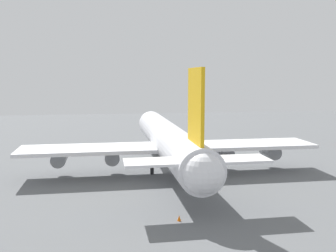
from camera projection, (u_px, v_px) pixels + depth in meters
The scene contains 4 objects.
ground_plane at pixel (168, 170), 79.29m from camera, with size 249.97×249.97×0.00m, color slate.
cargo_airplane at pixel (168, 140), 78.37m from camera, with size 62.49×57.68×20.28m.
safety_cone_nose at pixel (154, 145), 106.90m from camera, with size 0.50×0.50×0.71m, color orange.
safety_cone_tail at pixel (179, 218), 51.20m from camera, with size 0.52×0.52×0.75m, color orange.
Camera 1 is at (-76.46, 12.76, 18.96)m, focal length 41.31 mm.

